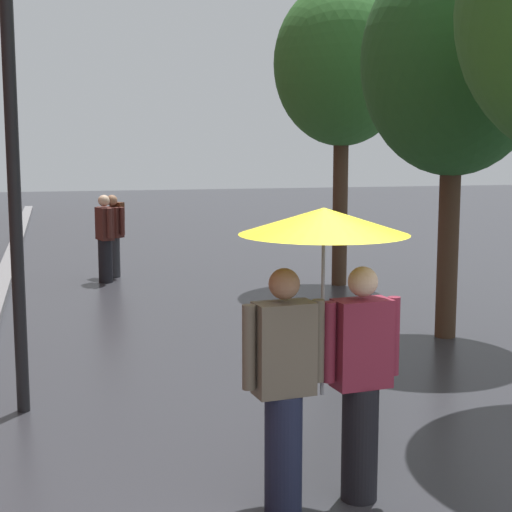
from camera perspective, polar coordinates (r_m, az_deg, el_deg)
kerb_strip at (r=14.45m, az=-18.09°, el=-2.09°), size 0.30×36.00×0.12m
street_tree_1 at (r=10.46m, az=14.25°, el=13.47°), size 2.36×2.36×5.01m
street_tree_2 at (r=14.15m, az=6.30°, el=13.63°), size 2.41×2.41×5.35m
couple_under_umbrella at (r=5.35m, az=4.92°, el=-3.80°), size 1.17×1.16×2.10m
street_lamp_post at (r=7.51m, az=-17.35°, el=8.31°), size 0.24×0.24×4.45m
pedestrian_walking_midground at (r=14.60m, az=-10.95°, el=1.29°), size 0.33×0.57×1.61m
pedestrian_walking_far at (r=15.17m, az=-10.36°, el=1.65°), size 0.46×0.47×1.58m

